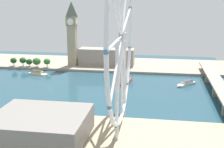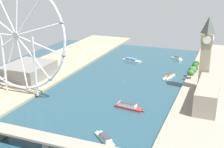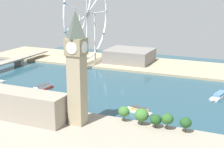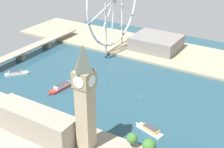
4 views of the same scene
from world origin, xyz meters
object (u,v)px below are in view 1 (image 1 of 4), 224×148
Objects in this scene: tour_boat_2 at (186,83)px; clock_tower at (72,33)px; tour_boat_1 at (38,73)px; ferris_wheel at (121,37)px; riverside_hall at (41,126)px; river_bridge at (220,88)px; parliament_block at (107,57)px; tour_boat_4 at (126,81)px.

clock_tower is at bearing -71.68° from tour_boat_2.
clock_tower is 2.87× the size of tour_boat_1.
ferris_wheel reaches higher than riverside_hall.
tour_boat_2 is (-130.45, 58.21, -68.75)m from ferris_wheel.
tour_boat_2 is (-158.89, 110.08, -9.93)m from riverside_hall.
river_bridge is (-95.28, 88.06, -62.17)m from ferris_wheel.
parliament_block is 2.94× the size of tour_boat_2.
tour_boat_2 is 68.78m from tour_boat_4.
tour_boat_4 is (19.99, 116.54, 0.20)m from tour_boat_1.
river_bridge is 46.60m from tour_boat_2.
clock_tower reaches higher than parliament_block.
riverside_hall is 0.28× the size of river_bridge.
ferris_wheel is 0.58× the size of river_bridge.
clock_tower is 211.80m from river_bridge.
tour_boat_1 is (-148.85, -127.08, -68.58)m from ferris_wheel.
tour_boat_1 is 186.20m from tour_boat_2.
ferris_wheel is 3.70× the size of tour_boat_4.
ferris_wheel is 143.86m from river_bridge.
clock_tower is 1.14× the size of parliament_block.
riverside_hall is 162.92m from tour_boat_4.
tour_boat_1 is 118.24m from tour_boat_4.
river_bridge is (110.55, 135.06, -5.96)m from parliament_block.
parliament_block is at bearing -167.14° from ferris_wheel.
clock_tower is 116.72m from tour_boat_4.
clock_tower is 3.35× the size of tour_boat_2.
tour_boat_2 is (66.17, 151.77, -46.64)m from clock_tower.
ferris_wheel is 5.01× the size of tour_boat_2.
parliament_block reaches higher than tour_boat_2.
parliament_block is 99.06m from tour_boat_1.
ferris_wheel is (205.83, 47.00, 56.21)m from parliament_block.
clock_tower is at bearing -119.16° from river_bridge.
riverside_hall is (28.44, -51.87, -58.83)m from ferris_wheel.
river_bridge is at bearing 1.74° from tour_boat_1.
clock_tower is 0.67× the size of ferris_wheel.
tour_boat_4 is at bearing 50.78° from clock_tower.
tour_boat_2 is at bearing -81.24° from tour_boat_4.
tour_boat_1 is at bearing -103.98° from river_bridge.
clock_tower reaches higher than river_bridge.
parliament_block is 0.59× the size of ferris_wheel.
clock_tower is at bearing 58.21° from tour_boat_4.
parliament_block is (-9.21, 46.56, -34.10)m from clock_tower.
clock_tower is 58.44m from parliament_block.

